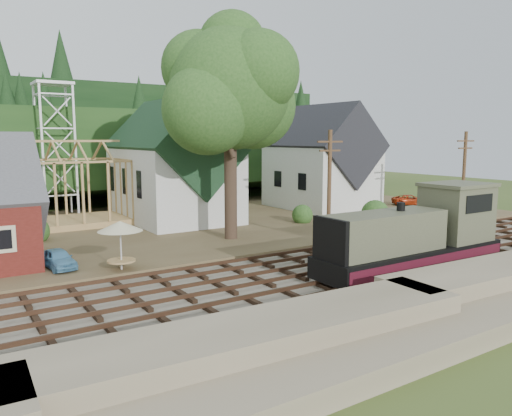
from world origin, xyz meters
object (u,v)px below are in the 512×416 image
car_blue (58,259)px  patio_set (120,228)px  car_red (411,200)px  locomotive (418,237)px

car_blue → patio_set: bearing=-43.8°
car_blue → car_red: size_ratio=0.81×
locomotive → patio_set: size_ratio=4.40×
car_red → patio_set: bearing=136.1°
car_red → patio_set: 35.80m
car_blue → car_red: bearing=3.7°
car_blue → car_red: (37.44, 6.94, 0.00)m
patio_set → car_blue: bearing=143.1°
locomotive → car_blue: size_ratio=3.70×
locomotive → patio_set: 16.17m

